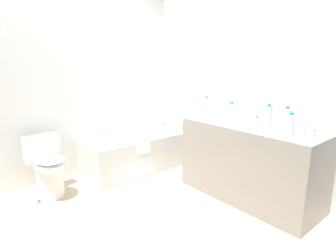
{
  "coord_description": "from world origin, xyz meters",
  "views": [
    {
      "loc": [
        -1.32,
        -2.07,
        1.5
      ],
      "look_at": [
        0.6,
        0.21,
        0.8
      ],
      "focal_mm": 29.67,
      "sensor_mm": 36.0,
      "label": 1
    }
  ],
  "objects_px": {
    "bath_mat": "(150,185)",
    "drinking_glass_2": "(311,132)",
    "toilet": "(48,168)",
    "water_bottle_0": "(268,117)",
    "bathtub": "(136,151)",
    "water_bottle_1": "(291,124)",
    "water_bottle_3": "(287,119)",
    "water_bottle_4": "(207,107)",
    "drinking_glass_0": "(211,114)",
    "drinking_glass_3": "(221,115)",
    "toilet_paper_roll": "(32,199)",
    "sink_faucet": "(257,119)",
    "water_bottle_2": "(231,112)",
    "sink_basin": "(248,122)",
    "drinking_glass_1": "(301,129)"
  },
  "relations": [
    {
      "from": "bath_mat",
      "to": "drinking_glass_2",
      "type": "bearing_deg",
      "value": -66.97
    },
    {
      "from": "toilet",
      "to": "water_bottle_0",
      "type": "relative_size",
      "value": 2.76
    },
    {
      "from": "bathtub",
      "to": "drinking_glass_2",
      "type": "xyz_separation_m",
      "value": [
        0.48,
        -2.11,
        0.61
      ]
    },
    {
      "from": "toilet",
      "to": "water_bottle_1",
      "type": "bearing_deg",
      "value": 38.92
    },
    {
      "from": "water_bottle_3",
      "to": "drinking_glass_2",
      "type": "distance_m",
      "value": 0.27
    },
    {
      "from": "water_bottle_3",
      "to": "water_bottle_4",
      "type": "height_order",
      "value": "same"
    },
    {
      "from": "water_bottle_3",
      "to": "drinking_glass_0",
      "type": "bearing_deg",
      "value": 92.24
    },
    {
      "from": "water_bottle_4",
      "to": "drinking_glass_3",
      "type": "bearing_deg",
      "value": -89.55
    },
    {
      "from": "bathtub",
      "to": "water_bottle_1",
      "type": "bearing_deg",
      "value": -76.53
    },
    {
      "from": "water_bottle_1",
      "to": "bath_mat",
      "type": "bearing_deg",
      "value": 114.99
    },
    {
      "from": "water_bottle_1",
      "to": "drinking_glass_2",
      "type": "bearing_deg",
      "value": -83.14
    },
    {
      "from": "water_bottle_4",
      "to": "toilet_paper_roll",
      "type": "height_order",
      "value": "water_bottle_4"
    },
    {
      "from": "drinking_glass_3",
      "to": "bath_mat",
      "type": "xyz_separation_m",
      "value": [
        -0.67,
        0.52,
        -0.87
      ]
    },
    {
      "from": "bathtub",
      "to": "sink_faucet",
      "type": "xyz_separation_m",
      "value": [
        0.64,
        -1.46,
        0.61
      ]
    },
    {
      "from": "water_bottle_0",
      "to": "water_bottle_2",
      "type": "bearing_deg",
      "value": 85.31
    },
    {
      "from": "sink_basin",
      "to": "bath_mat",
      "type": "relative_size",
      "value": 0.47
    },
    {
      "from": "sink_basin",
      "to": "water_bottle_3",
      "type": "relative_size",
      "value": 1.16
    },
    {
      "from": "toilet",
      "to": "drinking_glass_0",
      "type": "distance_m",
      "value": 1.98
    },
    {
      "from": "drinking_glass_0",
      "to": "drinking_glass_2",
      "type": "relative_size",
      "value": 0.86
    },
    {
      "from": "sink_faucet",
      "to": "drinking_glass_0",
      "type": "bearing_deg",
      "value": 106.64
    },
    {
      "from": "sink_faucet",
      "to": "water_bottle_1",
      "type": "relative_size",
      "value": 0.76
    },
    {
      "from": "water_bottle_3",
      "to": "bath_mat",
      "type": "distance_m",
      "value": 1.75
    },
    {
      "from": "drinking_glass_3",
      "to": "sink_basin",
      "type": "bearing_deg",
      "value": -93.59
    },
    {
      "from": "water_bottle_2",
      "to": "drinking_glass_1",
      "type": "xyz_separation_m",
      "value": [
        -0.01,
        -0.8,
        -0.05
      ]
    },
    {
      "from": "water_bottle_2",
      "to": "drinking_glass_0",
      "type": "distance_m",
      "value": 0.29
    },
    {
      "from": "sink_faucet",
      "to": "drinking_glass_0",
      "type": "relative_size",
      "value": 2.01
    },
    {
      "from": "water_bottle_3",
      "to": "water_bottle_4",
      "type": "bearing_deg",
      "value": 91.66
    },
    {
      "from": "toilet",
      "to": "bath_mat",
      "type": "distance_m",
      "value": 1.19
    },
    {
      "from": "bathtub",
      "to": "sink_basin",
      "type": "xyz_separation_m",
      "value": [
        0.47,
        -1.46,
        0.6
      ]
    },
    {
      "from": "bathtub",
      "to": "bath_mat",
      "type": "relative_size",
      "value": 2.47
    },
    {
      "from": "sink_faucet",
      "to": "drinking_glass_3",
      "type": "bearing_deg",
      "value": 111.14
    },
    {
      "from": "toilet",
      "to": "drinking_glass_2",
      "type": "height_order",
      "value": "drinking_glass_2"
    },
    {
      "from": "bath_mat",
      "to": "drinking_glass_0",
      "type": "bearing_deg",
      "value": -29.78
    },
    {
      "from": "toilet",
      "to": "water_bottle_4",
      "type": "height_order",
      "value": "water_bottle_4"
    },
    {
      "from": "bathtub",
      "to": "drinking_glass_0",
      "type": "xyz_separation_m",
      "value": [
        0.48,
        -0.93,
        0.61
      ]
    },
    {
      "from": "drinking_glass_3",
      "to": "toilet",
      "type": "bearing_deg",
      "value": 148.55
    },
    {
      "from": "bathtub",
      "to": "drinking_glass_0",
      "type": "height_order",
      "value": "bathtub"
    },
    {
      "from": "bathtub",
      "to": "toilet",
      "type": "bearing_deg",
      "value": -178.09
    },
    {
      "from": "sink_basin",
      "to": "water_bottle_1",
      "type": "height_order",
      "value": "water_bottle_1"
    },
    {
      "from": "sink_basin",
      "to": "drinking_glass_0",
      "type": "bearing_deg",
      "value": 88.32
    },
    {
      "from": "sink_faucet",
      "to": "water_bottle_3",
      "type": "relative_size",
      "value": 0.63
    },
    {
      "from": "drinking_glass_1",
      "to": "bathtub",
      "type": "bearing_deg",
      "value": 103.71
    },
    {
      "from": "water_bottle_2",
      "to": "water_bottle_4",
      "type": "height_order",
      "value": "water_bottle_4"
    },
    {
      "from": "water_bottle_2",
      "to": "drinking_glass_2",
      "type": "distance_m",
      "value": 0.9
    },
    {
      "from": "water_bottle_1",
      "to": "water_bottle_4",
      "type": "distance_m",
      "value": 1.08
    },
    {
      "from": "water_bottle_1",
      "to": "drinking_glass_0",
      "type": "distance_m",
      "value": 1.0
    },
    {
      "from": "sink_basin",
      "to": "drinking_glass_2",
      "type": "xyz_separation_m",
      "value": [
        0.02,
        -0.65,
        0.02
      ]
    },
    {
      "from": "toilet",
      "to": "water_bottle_1",
      "type": "relative_size",
      "value": 3.43
    },
    {
      "from": "water_bottle_2",
      "to": "water_bottle_4",
      "type": "distance_m",
      "value": 0.37
    },
    {
      "from": "water_bottle_3",
      "to": "water_bottle_2",
      "type": "bearing_deg",
      "value": 91.36
    }
  ]
}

